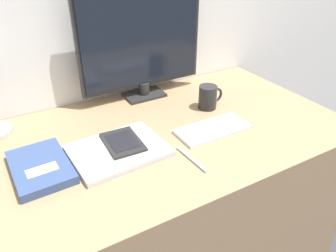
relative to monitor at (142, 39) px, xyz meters
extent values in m
cube|color=#997A56|center=(-0.06, -0.30, -0.62)|extent=(1.29, 0.75, 0.75)
cube|color=#262626|center=(0.00, 0.00, -0.24)|extent=(0.17, 0.11, 0.01)
cylinder|color=#262626|center=(0.00, 0.00, -0.21)|extent=(0.04, 0.04, 0.05)
cube|color=#262626|center=(0.00, 0.00, 0.01)|extent=(0.53, 0.01, 0.43)
cube|color=black|center=(0.00, -0.01, 0.01)|extent=(0.50, 0.01, 0.40)
cube|color=silver|center=(0.08, -0.38, -0.24)|extent=(0.27, 0.12, 0.01)
cube|color=#B7B7BC|center=(0.08, -0.39, -0.23)|extent=(0.25, 0.10, 0.00)
cube|color=#BCBCC1|center=(-0.26, -0.34, -0.24)|extent=(0.30, 0.24, 0.01)
cube|color=silver|center=(-0.26, -0.34, -0.23)|extent=(0.30, 0.24, 0.01)
cube|color=black|center=(-0.24, -0.32, -0.22)|extent=(0.12, 0.16, 0.01)
cube|color=black|center=(-0.24, -0.32, -0.22)|extent=(0.09, 0.12, 0.00)
cube|color=#334775|center=(-0.50, -0.31, -0.23)|extent=(0.17, 0.24, 0.03)
cube|color=silver|center=(-0.50, -0.35, -0.22)|extent=(0.09, 0.05, 0.00)
cylinder|color=black|center=(0.17, -0.23, -0.20)|extent=(0.07, 0.07, 0.09)
torus|color=black|center=(0.21, -0.23, -0.20)|extent=(0.06, 0.01, 0.06)
cylinder|color=silver|center=(-0.08, -0.49, -0.24)|extent=(0.02, 0.15, 0.01)
camera|label=1|loc=(-0.55, -1.17, 0.36)|focal=35.00mm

